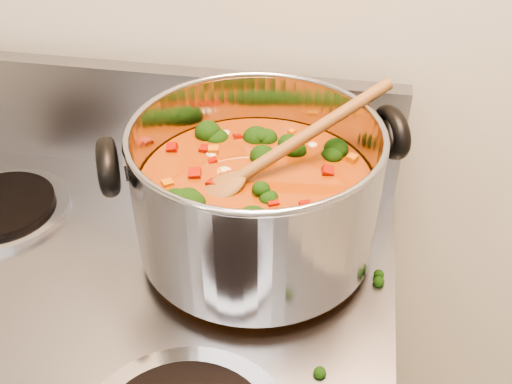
% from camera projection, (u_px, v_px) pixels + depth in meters
% --- Properties ---
extents(stockpot, '(0.35, 0.29, 0.17)m').
position_uv_depth(stockpot, '(256.00, 193.00, 0.68)').
color(stockpot, '#A1A1A9').
rests_on(stockpot, electric_range).
extents(wooden_spoon, '(0.22, 0.18, 0.11)m').
position_uv_depth(wooden_spoon, '(265.00, 161.00, 0.66)').
color(wooden_spoon, brown).
rests_on(wooden_spoon, stockpot).
extents(cooktop_crumbs, '(0.22, 0.05, 0.01)m').
position_uv_depth(cooktop_crumbs, '(319.00, 191.00, 0.82)').
color(cooktop_crumbs, black).
rests_on(cooktop_crumbs, electric_range).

